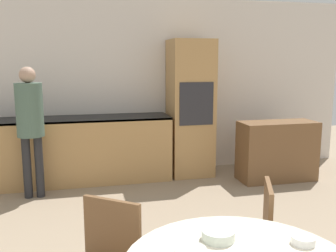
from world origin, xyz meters
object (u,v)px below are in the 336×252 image
object	(u,v)px
person_standing	(30,118)
sideboard	(277,151)
oven_unit	(190,108)
chair_far_right	(251,237)
bowl_centre	(218,235)
bowl_near	(303,240)

from	to	relation	value
person_standing	sideboard	bearing A→B (deg)	-1.02
oven_unit	sideboard	world-z (taller)	oven_unit
chair_far_right	bowl_centre	bearing A→B (deg)	-19.11
oven_unit	bowl_centre	xyz separation A→B (m)	(-0.91, -3.52, -0.21)
person_standing	bowl_near	world-z (taller)	person_standing
person_standing	bowl_centre	world-z (taller)	person_standing
oven_unit	person_standing	distance (m)	2.23
oven_unit	person_standing	size ratio (longest dim) A/B	1.23
sideboard	person_standing	bearing A→B (deg)	178.98
oven_unit	chair_far_right	distance (m)	3.15
bowl_near	bowl_centre	world-z (taller)	bowl_centre
oven_unit	chair_far_right	world-z (taller)	oven_unit
chair_far_right	bowl_centre	distance (m)	0.67
bowl_centre	oven_unit	bearing A→B (deg)	75.56
sideboard	bowl_near	size ratio (longest dim) A/B	8.85
sideboard	bowl_centre	size ratio (longest dim) A/B	6.19
oven_unit	person_standing	xyz separation A→B (m)	(-2.17, -0.51, 0.01)
person_standing	bowl_centre	xyz separation A→B (m)	(1.26, -3.01, -0.22)
oven_unit	sideboard	size ratio (longest dim) A/B	1.83
chair_far_right	bowl_centre	world-z (taller)	chair_far_right
oven_unit	sideboard	distance (m)	1.38
oven_unit	sideboard	xyz separation A→B (m)	(1.12, -0.57, -0.57)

